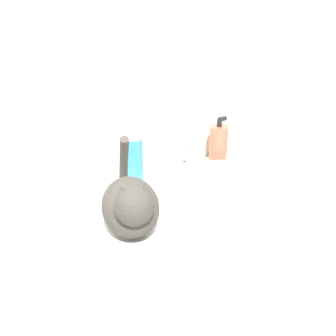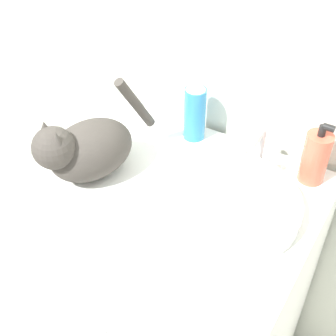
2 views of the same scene
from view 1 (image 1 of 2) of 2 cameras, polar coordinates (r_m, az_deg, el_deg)
name	(u,v)px [view 1 (image 1 of 2)]	position (r m, az deg, el deg)	size (l,w,h in m)	color
wall_back	(136,82)	(1.74, -3.96, 10.36)	(6.00, 0.05, 2.50)	silver
vanity_cabinet	(181,308)	(1.85, 1.56, -16.68)	(0.78, 0.59, 0.91)	white
sink_basin	(222,187)	(1.65, 6.55, -2.35)	(0.39, 0.39, 0.04)	white
faucet	(191,159)	(1.79, 2.76, 1.10)	(0.14, 0.09, 0.13)	silver
cat	(131,205)	(1.37, -4.55, -4.55)	(0.24, 0.38, 0.26)	#47423D
soap_bottle	(219,144)	(1.88, 6.18, 2.94)	(0.07, 0.07, 0.19)	#EF6047
spray_bottle	(134,157)	(1.69, -4.19, 1.37)	(0.07, 0.07, 0.21)	#338CCC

